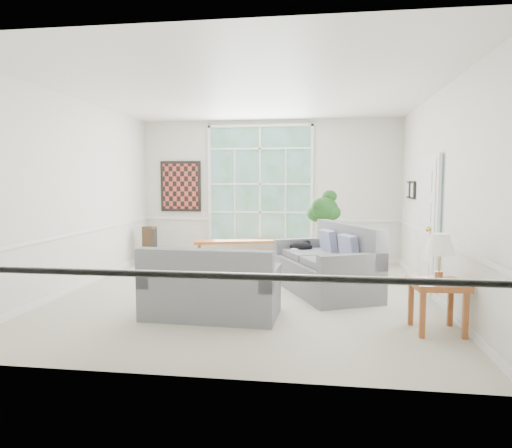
{
  "coord_description": "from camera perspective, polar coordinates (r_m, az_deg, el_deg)",
  "views": [
    {
      "loc": [
        1.07,
        -6.72,
        1.7
      ],
      "look_at": [
        0.1,
        0.2,
        1.05
      ],
      "focal_mm": 32.0,
      "sensor_mm": 36.0,
      "label": 1
    }
  ],
  "objects": [
    {
      "name": "wall_front",
      "position": [
        3.88,
        -8.05,
        2.33
      ],
      "size": [
        5.5,
        0.02,
        3.0
      ],
      "primitive_type": "cube",
      "color": "silver",
      "rests_on": "ground"
    },
    {
      "name": "pewter_bowl",
      "position": [
        7.72,
        -4.26,
        -4.2
      ],
      "size": [
        0.45,
        0.45,
        0.08
      ],
      "primitive_type": "imported",
      "rotation": [
        0.0,
        0.0,
        -0.52
      ],
      "color": "#9E9EA4",
      "rests_on": "coffee_table"
    },
    {
      "name": "cat",
      "position": [
        7.65,
        5.65,
        -2.79
      ],
      "size": [
        0.46,
        0.46,
        0.18
      ],
      "primitive_type": "ellipsoid",
      "rotation": [
        0.0,
        0.0,
        0.8
      ],
      "color": "black",
      "rests_on": "loveseat_right"
    },
    {
      "name": "entry_door",
      "position": [
        7.53,
        20.52,
        0.02
      ],
      "size": [
        0.08,
        0.9,
        2.1
      ],
      "primitive_type": "cube",
      "color": "white",
      "rests_on": "floor"
    },
    {
      "name": "floor_speaker",
      "position": [
        9.68,
        -13.13,
        -2.61
      ],
      "size": [
        0.28,
        0.24,
        0.78
      ],
      "primitive_type": "cube",
      "rotation": [
        0.0,
        0.0,
        -0.22
      ],
      "color": "#3E2A1A",
      "rests_on": "floor"
    },
    {
      "name": "side_table",
      "position": [
        5.63,
        21.69,
        -9.56
      ],
      "size": [
        0.61,
        0.61,
        0.58
      ],
      "primitive_type": "cube",
      "rotation": [
        0.0,
        0.0,
        0.08
      ],
      "color": "#974E24",
      "rests_on": "floor"
    },
    {
      "name": "floor",
      "position": [
        7.02,
        -1.05,
        -8.75
      ],
      "size": [
        5.5,
        6.0,
        0.01
      ],
      "primitive_type": "cube",
      "color": "#B7B19D",
      "rests_on": "ground"
    },
    {
      "name": "end_table",
      "position": [
        8.77,
        8.45,
        -3.88
      ],
      "size": [
        0.65,
        0.65,
        0.62
      ],
      "primitive_type": "cube",
      "rotation": [
        0.0,
        0.0,
        -0.06
      ],
      "color": "#974E24",
      "rests_on": "floor"
    },
    {
      "name": "wall_art",
      "position": [
        10.13,
        -9.4,
        4.67
      ],
      "size": [
        0.9,
        0.06,
        1.1
      ],
      "primitive_type": "cube",
      "color": "maroon",
      "rests_on": "wall_back"
    },
    {
      "name": "loveseat_right",
      "position": [
        7.1,
        8.57,
        -4.29
      ],
      "size": [
        1.71,
        2.17,
        1.05
      ],
      "primitive_type": "cube",
      "rotation": [
        0.0,
        0.0,
        0.42
      ],
      "color": "slate",
      "rests_on": "floor"
    },
    {
      "name": "wall_left",
      "position": [
        7.73,
        -21.67,
        3.46
      ],
      "size": [
        0.02,
        6.0,
        3.0
      ],
      "primitive_type": "cube",
      "color": "silver",
      "rests_on": "ground"
    },
    {
      "name": "table_lamp",
      "position": [
        5.45,
        21.96,
        -3.98
      ],
      "size": [
        0.32,
        0.32,
        0.55
      ],
      "primitive_type": null,
      "rotation": [
        0.0,
        0.0,
        0.01
      ],
      "color": "white",
      "rests_on": "side_table"
    },
    {
      "name": "wall_frame_far",
      "position": [
        9.02,
        18.49,
        4.08
      ],
      "size": [
        0.04,
        0.26,
        0.32
      ],
      "primitive_type": "cube",
      "color": "black",
      "rests_on": "wall_right"
    },
    {
      "name": "pet_bed",
      "position": [
        9.1,
        -7.05,
        -5.12
      ],
      "size": [
        0.44,
        0.44,
        0.12
      ],
      "primitive_type": "cylinder",
      "rotation": [
        0.0,
        0.0,
        0.11
      ],
      "color": "slate",
      "rests_on": "floor"
    },
    {
      "name": "loveseat_front",
      "position": [
        5.83,
        -5.56,
        -7.1
      ],
      "size": [
        1.69,
        0.92,
        0.9
      ],
      "primitive_type": "cube",
      "rotation": [
        0.0,
        0.0,
        -0.04
      ],
      "color": "slate",
      "rests_on": "floor"
    },
    {
      "name": "wall_right",
      "position": [
        6.93,
        22.04,
        3.28
      ],
      "size": [
        0.02,
        6.0,
        3.0
      ],
      "primitive_type": "cube",
      "color": "silver",
      "rests_on": "ground"
    },
    {
      "name": "window_back",
      "position": [
        9.76,
        0.5,
        5.01
      ],
      "size": [
        2.3,
        0.08,
        2.4
      ],
      "primitive_type": "cube",
      "color": "white",
      "rests_on": "wall_back"
    },
    {
      "name": "ceiling",
      "position": [
        6.93,
        -1.09,
        16.13
      ],
      "size": [
        5.5,
        6.0,
        0.02
      ],
      "primitive_type": "cube",
      "color": "white",
      "rests_on": "ground"
    },
    {
      "name": "houseplant",
      "position": [
        8.61,
        8.5,
        1.19
      ],
      "size": [
        0.57,
        0.57,
        0.94
      ],
      "primitive_type": null,
      "rotation": [
        0.0,
        0.0,
        -0.04
      ],
      "color": "#1F4F1C",
      "rests_on": "end_table"
    },
    {
      "name": "coffee_table",
      "position": [
        7.83,
        -4.5,
        -5.81
      ],
      "size": [
        1.17,
        0.9,
        0.39
      ],
      "primitive_type": "cube",
      "rotation": [
        0.0,
        0.0,
        -0.37
      ],
      "color": "#974E24",
      "rests_on": "floor"
    },
    {
      "name": "window_bench",
      "position": [
        9.58,
        -1.64,
        -3.47
      ],
      "size": [
        2.08,
        0.95,
        0.48
      ],
      "primitive_type": "cube",
      "rotation": [
        0.0,
        0.0,
        0.28
      ],
      "color": "#974E24",
      "rests_on": "floor"
    },
    {
      "name": "wall_back",
      "position": [
        9.78,
        1.7,
        4.13
      ],
      "size": [
        5.5,
        0.02,
        3.0
      ],
      "primitive_type": "cube",
      "color": "silver",
      "rests_on": "ground"
    },
    {
      "name": "wall_frame_near",
      "position": [
        8.63,
        18.98,
        4.03
      ],
      "size": [
        0.04,
        0.26,
        0.32
      ],
      "primitive_type": "cube",
      "color": "black",
      "rests_on": "wall_right"
    },
    {
      "name": "door_sidelight",
      "position": [
        6.91,
        21.68,
        0.38
      ],
      "size": [
        0.08,
        0.26,
        1.9
      ],
      "primitive_type": "cube",
      "color": "white",
      "rests_on": "wall_right"
    }
  ]
}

